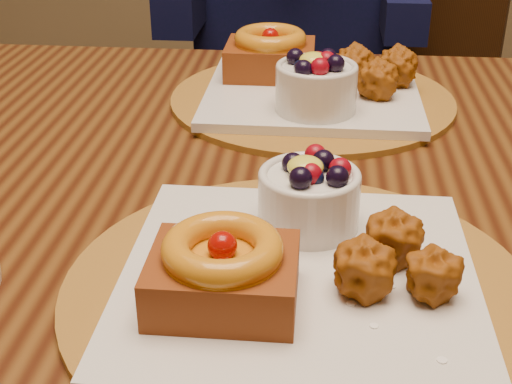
{
  "coord_description": "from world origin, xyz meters",
  "views": [
    {
      "loc": [
        0.03,
        -0.75,
        1.09
      ],
      "look_at": [
        -0.02,
        -0.23,
        0.82
      ],
      "focal_mm": 50.0,
      "sensor_mm": 36.0,
      "label": 1
    }
  ],
  "objects_px": {
    "dining_table": "(304,234)",
    "chair_far": "(381,112)",
    "place_setting_near": "(296,263)",
    "place_setting_far": "(310,82)"
  },
  "relations": [
    {
      "from": "dining_table",
      "to": "chair_far",
      "type": "xyz_separation_m",
      "value": [
        0.15,
        0.83,
        -0.17
      ]
    },
    {
      "from": "dining_table",
      "to": "place_setting_near",
      "type": "height_order",
      "value": "place_setting_near"
    },
    {
      "from": "dining_table",
      "to": "place_setting_far",
      "type": "relative_size",
      "value": 4.21
    },
    {
      "from": "place_setting_near",
      "to": "chair_far",
      "type": "xyz_separation_m",
      "value": [
        0.15,
        1.05,
        -0.27
      ]
    },
    {
      "from": "place_setting_near",
      "to": "place_setting_far",
      "type": "xyz_separation_m",
      "value": [
        -0.0,
        0.43,
        0.0
      ]
    },
    {
      "from": "dining_table",
      "to": "place_setting_far",
      "type": "bearing_deg",
      "value": 91.0
    },
    {
      "from": "place_setting_far",
      "to": "place_setting_near",
      "type": "bearing_deg",
      "value": -89.86
    },
    {
      "from": "dining_table",
      "to": "place_setting_near",
      "type": "bearing_deg",
      "value": -90.72
    },
    {
      "from": "chair_far",
      "to": "place_setting_near",
      "type": "bearing_deg",
      "value": -76.97
    },
    {
      "from": "place_setting_far",
      "to": "chair_far",
      "type": "bearing_deg",
      "value": 76.14
    }
  ]
}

